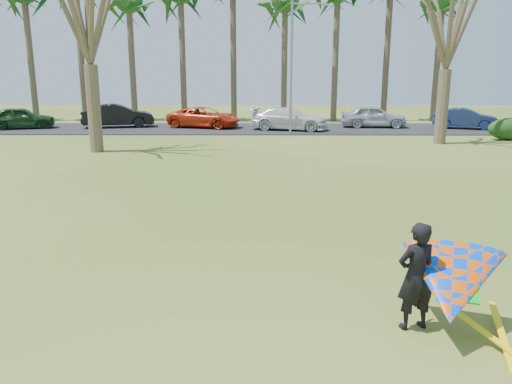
{
  "coord_description": "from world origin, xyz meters",
  "views": [
    {
      "loc": [
        0.09,
        -9.47,
        3.88
      ],
      "look_at": [
        0.0,
        2.0,
        1.1
      ],
      "focal_mm": 35.0,
      "sensor_mm": 36.0,
      "label": 1
    }
  ],
  "objects_px": {
    "bare_tree_left": "(86,4)",
    "car_4": "(374,116)",
    "streetlight": "(294,62)",
    "car_1": "(118,116)",
    "car_2": "(204,117)",
    "kite_flyer": "(448,283)",
    "bare_tree_right": "(450,18)",
    "car_0": "(21,118)",
    "car_3": "(289,119)",
    "car_5": "(465,118)"
  },
  "relations": [
    {
      "from": "bare_tree_left",
      "to": "car_4",
      "type": "bearing_deg",
      "value": 33.71
    },
    {
      "from": "streetlight",
      "to": "bare_tree_left",
      "type": "bearing_deg",
      "value": -145.43
    },
    {
      "from": "car_1",
      "to": "car_2",
      "type": "xyz_separation_m",
      "value": [
        6.05,
        -0.11,
        -0.1
      ]
    },
    {
      "from": "car_1",
      "to": "kite_flyer",
      "type": "height_order",
      "value": "kite_flyer"
    },
    {
      "from": "bare_tree_right",
      "to": "streetlight",
      "type": "xyz_separation_m",
      "value": [
        -7.84,
        4.0,
        -2.1
      ]
    },
    {
      "from": "car_2",
      "to": "car_0",
      "type": "bearing_deg",
      "value": 109.89
    },
    {
      "from": "car_3",
      "to": "car_2",
      "type": "bearing_deg",
      "value": 89.89
    },
    {
      "from": "bare_tree_left",
      "to": "car_4",
      "type": "relative_size",
      "value": 2.16
    },
    {
      "from": "bare_tree_left",
      "to": "car_2",
      "type": "height_order",
      "value": "bare_tree_left"
    },
    {
      "from": "car_0",
      "to": "kite_flyer",
      "type": "bearing_deg",
      "value": -163.98
    },
    {
      "from": "car_4",
      "to": "kite_flyer",
      "type": "xyz_separation_m",
      "value": [
        -5.17,
        -28.33,
        0.02
      ]
    },
    {
      "from": "car_0",
      "to": "car_5",
      "type": "xyz_separation_m",
      "value": [
        30.36,
        0.21,
        -0.04
      ]
    },
    {
      "from": "car_4",
      "to": "car_5",
      "type": "bearing_deg",
      "value": -94.27
    },
    {
      "from": "car_1",
      "to": "car_5",
      "type": "height_order",
      "value": "car_1"
    },
    {
      "from": "car_1",
      "to": "car_2",
      "type": "bearing_deg",
      "value": -104.82
    },
    {
      "from": "bare_tree_left",
      "to": "streetlight",
      "type": "height_order",
      "value": "bare_tree_left"
    },
    {
      "from": "car_1",
      "to": "car_2",
      "type": "height_order",
      "value": "car_1"
    },
    {
      "from": "car_1",
      "to": "car_3",
      "type": "relative_size",
      "value": 0.96
    },
    {
      "from": "bare_tree_left",
      "to": "streetlight",
      "type": "xyz_separation_m",
      "value": [
        10.16,
        7.0,
        -2.45
      ]
    },
    {
      "from": "car_0",
      "to": "bare_tree_left",
      "type": "bearing_deg",
      "value": -158.54
    },
    {
      "from": "car_0",
      "to": "car_5",
      "type": "bearing_deg",
      "value": -108.56
    },
    {
      "from": "streetlight",
      "to": "car_2",
      "type": "xyz_separation_m",
      "value": [
        -5.96,
        3.48,
        -3.7
      ]
    },
    {
      "from": "car_1",
      "to": "car_0",
      "type": "bearing_deg",
      "value": 84.51
    },
    {
      "from": "car_3",
      "to": "car_5",
      "type": "height_order",
      "value": "car_3"
    },
    {
      "from": "bare_tree_left",
      "to": "car_4",
      "type": "distance_m",
      "value": 20.22
    },
    {
      "from": "car_5",
      "to": "streetlight",
      "type": "bearing_deg",
      "value": 124.03
    },
    {
      "from": "car_1",
      "to": "bare_tree_right",
      "type": "bearing_deg",
      "value": -124.7
    },
    {
      "from": "bare_tree_right",
      "to": "car_0",
      "type": "relative_size",
      "value": 2.14
    },
    {
      "from": "streetlight",
      "to": "car_1",
      "type": "relative_size",
      "value": 1.64
    },
    {
      "from": "car_1",
      "to": "car_4",
      "type": "distance_m",
      "value": 17.89
    },
    {
      "from": "car_0",
      "to": "car_5",
      "type": "relative_size",
      "value": 1.02
    },
    {
      "from": "bare_tree_right",
      "to": "car_2",
      "type": "xyz_separation_m",
      "value": [
        -13.8,
        7.48,
        -5.8
      ]
    },
    {
      "from": "car_4",
      "to": "streetlight",
      "type": "bearing_deg",
      "value": 125.62
    },
    {
      "from": "streetlight",
      "to": "car_0",
      "type": "bearing_deg",
      "value": 171.75
    },
    {
      "from": "car_3",
      "to": "kite_flyer",
      "type": "distance_m",
      "value": 26.68
    },
    {
      "from": "car_0",
      "to": "kite_flyer",
      "type": "relative_size",
      "value": 1.8
    },
    {
      "from": "car_3",
      "to": "kite_flyer",
      "type": "bearing_deg",
      "value": -164.53
    },
    {
      "from": "streetlight",
      "to": "car_2",
      "type": "height_order",
      "value": "streetlight"
    },
    {
      "from": "streetlight",
      "to": "car_5",
      "type": "relative_size",
      "value": 1.9
    },
    {
      "from": "car_2",
      "to": "car_3",
      "type": "distance_m",
      "value": 6.03
    },
    {
      "from": "bare_tree_right",
      "to": "car_4",
      "type": "distance_m",
      "value": 9.8
    },
    {
      "from": "bare_tree_right",
      "to": "car_2",
      "type": "height_order",
      "value": "bare_tree_right"
    },
    {
      "from": "bare_tree_right",
      "to": "car_4",
      "type": "relative_size",
      "value": 2.06
    },
    {
      "from": "bare_tree_right",
      "to": "streetlight",
      "type": "relative_size",
      "value": 1.15
    },
    {
      "from": "car_5",
      "to": "kite_flyer",
      "type": "bearing_deg",
      "value": 178.25
    },
    {
      "from": "car_0",
      "to": "car_3",
      "type": "height_order",
      "value": "car_3"
    },
    {
      "from": "bare_tree_right",
      "to": "car_3",
      "type": "height_order",
      "value": "bare_tree_right"
    },
    {
      "from": "car_1",
      "to": "streetlight",
      "type": "bearing_deg",
      "value": -120.43
    },
    {
      "from": "bare_tree_left",
      "to": "car_5",
      "type": "height_order",
      "value": "bare_tree_left"
    },
    {
      "from": "bare_tree_right",
      "to": "streetlight",
      "type": "distance_m",
      "value": 9.05
    }
  ]
}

